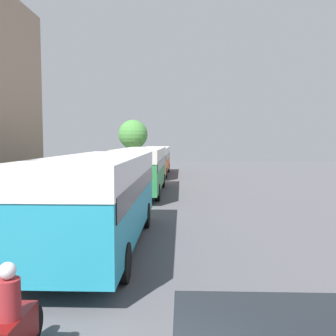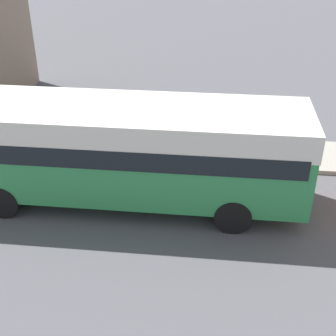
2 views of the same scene
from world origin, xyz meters
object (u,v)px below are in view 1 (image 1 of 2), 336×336
Objects in this scene: bus_lead at (101,188)px; motorcycle_behind_lead at (11,329)px; bus_following at (143,164)px; bus_third_in_line at (155,157)px.

bus_lead is 6.69m from motorcycle_behind_lead.
motorcycle_behind_lead is at bearing -89.99° from bus_following.
bus_following is at bearing 90.01° from motorcycle_behind_lead.
bus_following reaches higher than bus_third_in_line.
bus_following is 13.02m from bus_third_in_line.
bus_third_in_line is (-0.08, 13.02, -0.10)m from bus_following.
bus_lead is 0.83× the size of bus_third_in_line.
bus_lead is at bearing -90.15° from bus_following.
bus_following is (0.03, 12.70, -0.02)m from bus_lead.
bus_third_in_line is at bearing 90.34° from bus_following.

